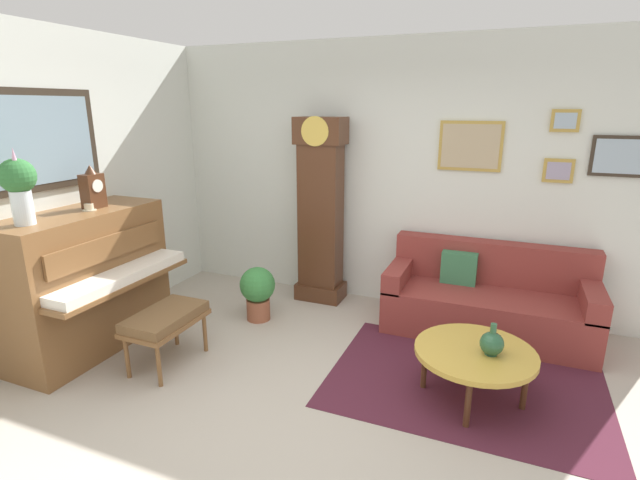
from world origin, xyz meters
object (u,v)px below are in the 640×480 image
at_px(piano, 87,281).
at_px(couch, 487,300).
at_px(potted_plant, 258,290).
at_px(green_jug, 492,343).
at_px(piano_bench, 166,320).
at_px(coffee_table, 475,353).
at_px(flower_vase, 18,183).
at_px(mantel_clock, 93,189).
at_px(grandfather_clock, 321,216).
at_px(teacup, 89,208).

distance_m(piano, couch, 3.71).
bearing_deg(potted_plant, green_jug, -15.12).
height_order(piano_bench, coffee_table, piano_bench).
relative_size(flower_vase, potted_plant, 1.04).
bearing_deg(coffee_table, mantel_clock, -175.07).
bearing_deg(flower_vase, coffee_table, 16.01).
bearing_deg(flower_vase, grandfather_clock, 57.00).
xyz_separation_m(piano_bench, potted_plant, (0.27, 1.06, -0.08)).
bearing_deg(couch, mantel_clock, -155.47).
xyz_separation_m(piano, grandfather_clock, (1.49, 1.82, 0.33)).
xyz_separation_m(grandfather_clock, potted_plant, (-0.38, -0.76, -0.64)).
height_order(mantel_clock, teacup, mantel_clock).
bearing_deg(piano_bench, teacup, 173.94).
xyz_separation_m(grandfather_clock, coffee_table, (1.78, -1.35, -0.59)).
distance_m(piano, mantel_clock, 0.82).
relative_size(piano, green_jug, 6.00).
distance_m(piano, flower_vase, 1.05).
height_order(piano_bench, teacup, teacup).
xyz_separation_m(couch, teacup, (-3.25, -1.60, 0.97)).
relative_size(flower_vase, teacup, 5.00).
height_order(flower_vase, green_jug, flower_vase).
xyz_separation_m(piano, potted_plant, (1.11, 1.06, -0.31)).
distance_m(piano, teacup, 0.66).
distance_m(flower_vase, potted_plant, 2.27).
height_order(piano, potted_plant, piano).
relative_size(grandfather_clock, potted_plant, 3.62).
distance_m(mantel_clock, green_jug, 3.52).
relative_size(couch, mantel_clock, 5.00).
bearing_deg(grandfather_clock, piano_bench, -109.84).
height_order(mantel_clock, potted_plant, mantel_clock).
bearing_deg(piano, piano_bench, 0.14).
bearing_deg(couch, potted_plant, -163.98).
distance_m(coffee_table, green_jug, 0.16).
height_order(piano, flower_vase, flower_vase).
bearing_deg(piano, coffee_table, 8.15).
distance_m(grandfather_clock, coffee_table, 2.31).
height_order(piano, grandfather_clock, grandfather_clock).
relative_size(piano, grandfather_clock, 0.71).
relative_size(piano, couch, 0.76).
relative_size(grandfather_clock, couch, 1.07).
height_order(grandfather_clock, coffee_table, grandfather_clock).
bearing_deg(piano_bench, coffee_table, 10.83).
bearing_deg(teacup, flower_vase, -94.21).
height_order(coffee_table, flower_vase, flower_vase).
distance_m(couch, coffee_table, 1.22).
height_order(teacup, potted_plant, teacup).
xyz_separation_m(flower_vase, potted_plant, (1.11, 1.53, -1.25)).
xyz_separation_m(flower_vase, teacup, (0.04, 0.56, -0.29)).
distance_m(grandfather_clock, green_jug, 2.39).
xyz_separation_m(green_jug, potted_plant, (-2.27, 0.61, -0.17)).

